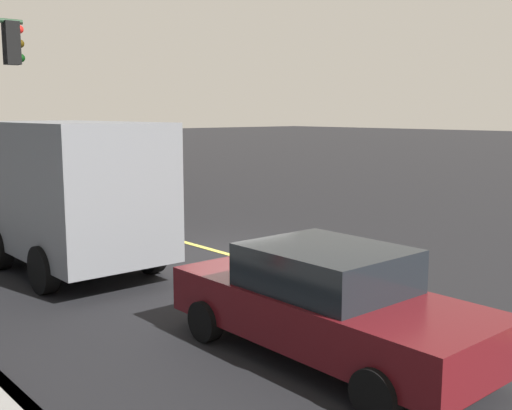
# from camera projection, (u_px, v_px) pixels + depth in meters

# --- Properties ---
(ground) EXTENTS (200.00, 200.00, 0.00)m
(ground) POSITION_uv_depth(u_px,v_px,m) (225.00, 254.00, 14.58)
(ground) COLOR black
(lane_stripe_center) EXTENTS (80.00, 0.16, 0.01)m
(lane_stripe_center) POSITION_uv_depth(u_px,v_px,m) (225.00, 253.00, 14.58)
(lane_stripe_center) COLOR #D8CC4C
(lane_stripe_center) RESTS_ON ground
(car_black) EXTENTS (4.51, 2.07, 1.39)m
(car_black) POSITION_uv_depth(u_px,v_px,m) (120.00, 180.00, 23.62)
(car_black) COLOR black
(car_black) RESTS_ON ground
(car_maroon) EXTENTS (4.73, 2.03, 1.54)m
(car_maroon) POSITION_uv_depth(u_px,v_px,m) (327.00, 302.00, 8.33)
(car_maroon) COLOR #591116
(car_maroon) RESTS_ON ground
(truck_gray) EXTENTS (6.79, 2.55, 3.13)m
(truck_gray) POSITION_uv_depth(u_px,v_px,m) (57.00, 190.00, 13.34)
(truck_gray) COLOR silver
(truck_gray) RESTS_ON ground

